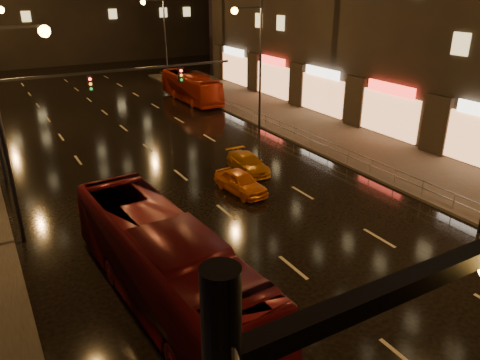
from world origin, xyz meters
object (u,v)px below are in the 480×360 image
object	(u,v)px
bus_red	(165,264)
taxi_far	(248,163)
bus_curb	(191,87)
taxi_near	(241,182)

from	to	relation	value
bus_red	taxi_far	world-z (taller)	bus_red
bus_curb	taxi_far	size ratio (longest dim) A/B	2.63
bus_red	taxi_near	distance (m)	10.56
bus_red	bus_curb	xyz separation A→B (m)	(14.49, 29.72, -0.27)
bus_red	bus_curb	world-z (taller)	bus_red
bus_red	taxi_far	size ratio (longest dim) A/B	3.13
bus_red	taxi_far	bearing A→B (deg)	42.92
bus_curb	taxi_far	xyz separation A→B (m)	(-5.00, -19.70, -0.86)
taxi_near	taxi_far	world-z (taller)	taxi_near
taxi_near	taxi_far	distance (m)	3.31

